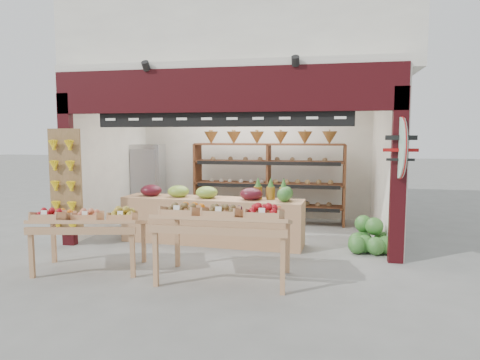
% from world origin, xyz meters
% --- Properties ---
extents(ground, '(60.00, 60.00, 0.00)m').
position_xyz_m(ground, '(0.00, 0.00, 0.00)').
color(ground, slate).
rests_on(ground, ground).
extents(shop_structure, '(6.36, 5.12, 5.40)m').
position_xyz_m(shop_structure, '(0.00, 1.61, 3.92)').
color(shop_structure, white).
rests_on(shop_structure, ground).
extents(banana_board, '(0.60, 0.15, 1.80)m').
position_xyz_m(banana_board, '(-2.73, -1.17, 1.12)').
color(banana_board, olive).
rests_on(banana_board, ground).
extents(gift_sign, '(0.04, 0.93, 0.92)m').
position_xyz_m(gift_sign, '(2.75, -1.15, 1.75)').
color(gift_sign, '#ABD7BE').
rests_on(gift_sign, ground).
extents(back_shelving, '(3.31, 0.54, 2.02)m').
position_xyz_m(back_shelving, '(0.45, 1.57, 1.26)').
color(back_shelving, brown).
rests_on(back_shelving, ground).
extents(refrigerator, '(0.75, 0.75, 1.73)m').
position_xyz_m(refrigerator, '(-2.40, 1.64, 0.86)').
color(refrigerator, '#B2B5B9').
rests_on(refrigerator, ground).
extents(cardboard_stack, '(1.04, 0.74, 0.63)m').
position_xyz_m(cardboard_stack, '(-1.73, 0.25, 0.23)').
color(cardboard_stack, silver).
rests_on(cardboard_stack, ground).
extents(mid_counter, '(3.31, 0.85, 1.04)m').
position_xyz_m(mid_counter, '(-0.32, -0.46, 0.45)').
color(mid_counter, tan).
rests_on(mid_counter, ground).
extents(display_table_left, '(1.63, 1.12, 0.96)m').
position_xyz_m(display_table_left, '(-1.73, -2.24, 0.72)').
color(display_table_left, tan).
rests_on(display_table_left, ground).
extents(display_table_right, '(1.76, 1.00, 1.10)m').
position_xyz_m(display_table_right, '(0.37, -2.30, 0.87)').
color(display_table_right, tan).
rests_on(display_table_right, ground).
extents(watermelon_pile, '(0.80, 0.75, 0.57)m').
position_xyz_m(watermelon_pile, '(2.45, -0.46, 0.20)').
color(watermelon_pile, '#1B521D').
rests_on(watermelon_pile, ground).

